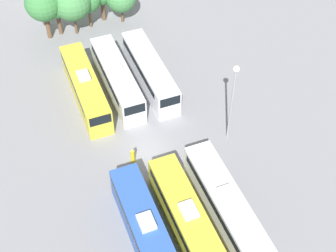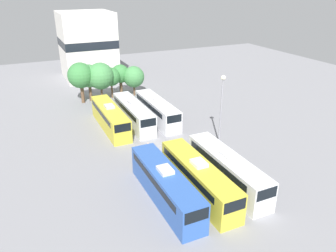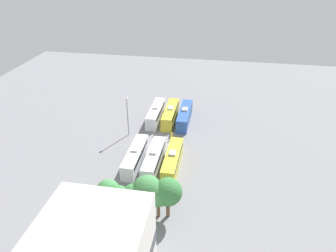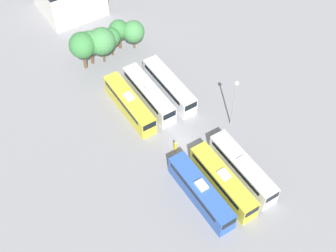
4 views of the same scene
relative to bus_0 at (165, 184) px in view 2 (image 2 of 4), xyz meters
The scene contains 16 objects.
ground_plane 9.96m from the bus_0, 70.15° to the left, with size 115.78×115.78×0.00m, color gray.
bus_0 is the anchor object (origin of this frame).
bus_1 3.40m from the bus_0, ahead, with size 2.46×11.79×3.43m.
bus_2 6.84m from the bus_0, ahead, with size 2.46×11.79×3.43m.
bus_3 18.38m from the bus_0, 90.40° to the left, with size 2.46×11.79×3.43m.
bus_4 18.85m from the bus_0, 79.78° to the left, with size 2.46×11.79×3.43m.
bus_5 19.59m from the bus_0, 69.27° to the left, with size 2.46×11.79×3.43m.
worker_person 8.65m from the bus_0, 79.00° to the left, with size 0.36×0.36×1.79m.
light_pole 14.42m from the bus_0, 35.64° to the left, with size 0.60×0.60×8.87m.
tree_0 30.94m from the bus_0, 92.74° to the left, with size 4.26×4.26×6.89m.
tree_1 31.18m from the bus_0, 90.10° to the left, with size 3.87×3.87×6.35m.
tree_2 30.56m from the bus_0, 86.70° to the left, with size 4.51×4.51×6.62m.
tree_3 31.42m from the bus_0, 83.12° to the left, with size 3.21×3.21×5.43m.
tree_4 32.64m from the bus_0, 79.87° to the left, with size 3.29×3.29×5.57m.
tree_5 31.77m from the bus_0, 75.79° to the left, with size 3.78×3.78×5.35m.
depot_building 47.10m from the bus_0, 85.96° to the left, with size 10.52×10.89×13.51m.
Camera 2 is at (-13.84, -32.59, 18.88)m, focal length 35.00 mm.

